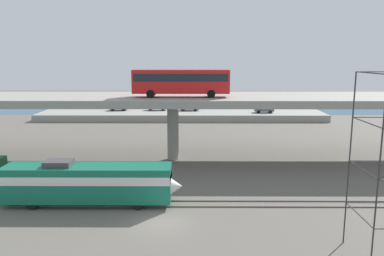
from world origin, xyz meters
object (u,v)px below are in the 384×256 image
Objects in this scene: parked_car_0 at (264,109)px; parked_car_1 at (118,107)px; transit_bus_on_overpass at (181,81)px; parked_car_3 at (189,107)px; train_locomotive at (96,181)px; parked_car_2 at (157,107)px.

parked_car_1 is (-32.74, 3.53, -0.00)m from parked_car_0.
transit_bus_on_overpass reaches higher than parked_car_3.
parked_car_2 is (0.45, 53.70, 0.03)m from train_locomotive.
parked_car_3 is at bearing -90.87° from transit_bus_on_overpass.
parked_car_0 is at bearing 168.53° from parked_car_3.
train_locomotive is 3.57× the size of parked_car_3.
transit_bus_on_overpass is 2.64× the size of parked_car_3.
parked_car_1 is at bearing -67.95° from transit_bus_on_overpass.
train_locomotive is 55.40m from parked_car_0.
parked_car_0 is (17.03, 35.28, -8.31)m from transit_bus_on_overpass.
parked_car_3 is (-16.44, 3.34, 0.00)m from parked_car_0.
parked_car_3 is at bearing 175.51° from parked_car_2.
transit_bus_on_overpass is 40.04m from parked_car_0.
train_locomotive reaches higher than parked_car_3.
parked_car_1 is at bearing -6.15° from parked_car_0.
parked_car_1 is at bearing 2.50° from parked_car_2.
parked_car_1 is 8.89m from parked_car_2.
train_locomotive is 53.70m from parked_car_3.
parked_car_0 and parked_car_3 have the same top height.
train_locomotive is 1.35× the size of transit_bus_on_overpass.
train_locomotive is 53.97m from parked_car_1.
parked_car_0 is 16.78m from parked_car_3.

